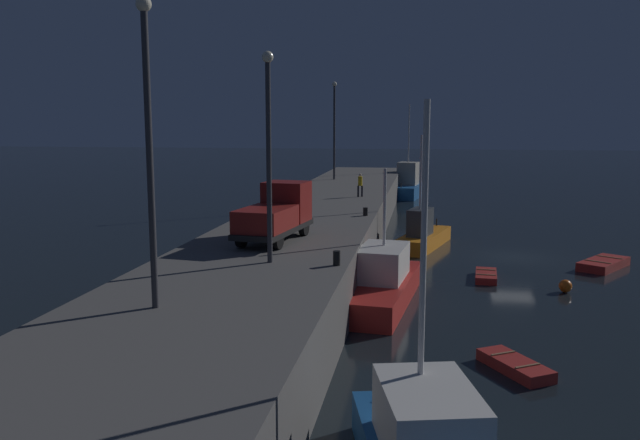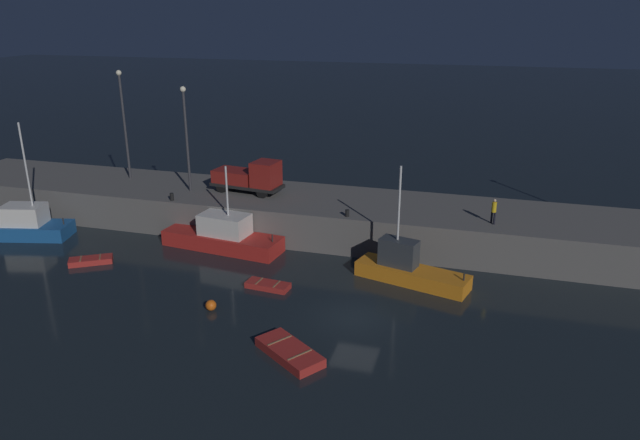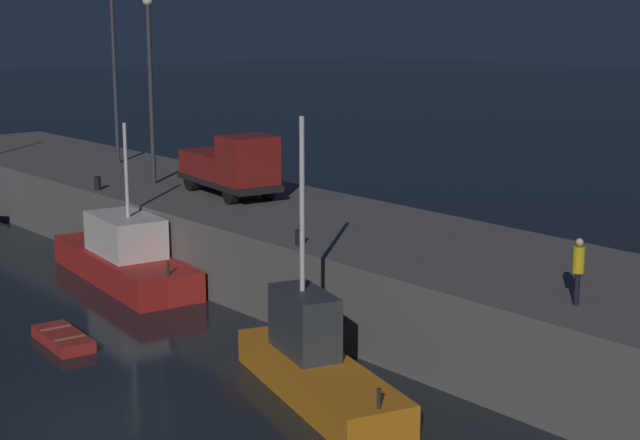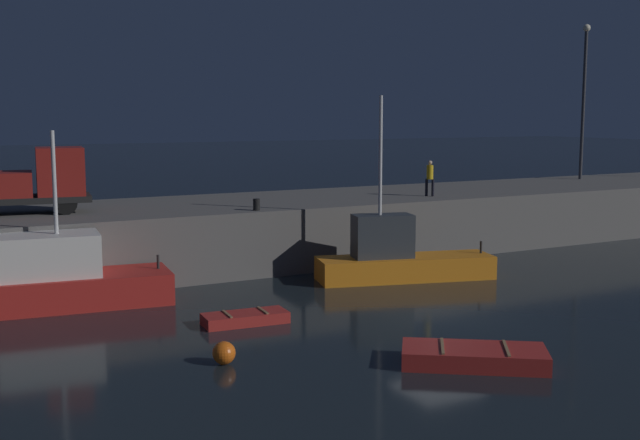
{
  "view_description": "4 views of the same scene",
  "coord_description": "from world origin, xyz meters",
  "px_view_note": "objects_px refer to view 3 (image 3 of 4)",
  "views": [
    {
      "loc": [
        -39.72,
        5.48,
        8.13
      ],
      "look_at": [
        -2.65,
        11.54,
        2.4
      ],
      "focal_mm": 36.05,
      "sensor_mm": 36.0,
      "label": 1
    },
    {
      "loc": [
        6.12,
        -28.28,
        16.16
      ],
      "look_at": [
        -4.75,
        9.43,
        2.05
      ],
      "focal_mm": 33.13,
      "sensor_mm": 36.0,
      "label": 2
    },
    {
      "loc": [
        20.87,
        -10.19,
        9.87
      ],
      "look_at": [
        -5.12,
        11.81,
        2.74
      ],
      "focal_mm": 54.62,
      "sensor_mm": 36.0,
      "label": 3
    },
    {
      "loc": [
        -15.41,
        -20.46,
        6.62
      ],
      "look_at": [
        0.02,
        8.33,
        2.22
      ],
      "focal_mm": 44.21,
      "sensor_mm": 36.0,
      "label": 4
    }
  ],
  "objects_px": {
    "lamp_post_west": "(114,59)",
    "bollard_central": "(300,238)",
    "fishing_boat_white": "(125,257)",
    "utility_truck": "(232,166)",
    "dinghy_orange_near": "(63,339)",
    "fishing_boat_orange": "(315,364)",
    "bollard_west": "(97,183)",
    "lamp_post_east": "(150,75)",
    "dockworker": "(578,267)"
  },
  "relations": [
    {
      "from": "lamp_post_west",
      "to": "bollard_central",
      "type": "relative_size",
      "value": 18.47
    },
    {
      "from": "fishing_boat_white",
      "to": "utility_truck",
      "type": "bearing_deg",
      "value": 87.95
    },
    {
      "from": "fishing_boat_white",
      "to": "dinghy_orange_near",
      "type": "distance_m",
      "value": 7.41
    },
    {
      "from": "lamp_post_west",
      "to": "bollard_central",
      "type": "distance_m",
      "value": 20.83
    },
    {
      "from": "fishing_boat_orange",
      "to": "lamp_post_west",
      "type": "distance_m",
      "value": 26.66
    },
    {
      "from": "bollard_central",
      "to": "dinghy_orange_near",
      "type": "bearing_deg",
      "value": -116.6
    },
    {
      "from": "bollard_west",
      "to": "bollard_central",
      "type": "relative_size",
      "value": 1.18
    },
    {
      "from": "lamp_post_east",
      "to": "dockworker",
      "type": "distance_m",
      "value": 23.12
    },
    {
      "from": "utility_truck",
      "to": "bollard_west",
      "type": "xyz_separation_m",
      "value": [
        -4.86,
        -3.48,
        -0.95
      ]
    },
    {
      "from": "lamp_post_east",
      "to": "dinghy_orange_near",
      "type": "bearing_deg",
      "value": -42.98
    },
    {
      "from": "lamp_post_west",
      "to": "bollard_west",
      "type": "xyz_separation_m",
      "value": [
        6.44,
        -4.51,
        -4.83
      ]
    },
    {
      "from": "fishing_boat_white",
      "to": "dockworker",
      "type": "relative_size",
      "value": 5.23
    },
    {
      "from": "fishing_boat_white",
      "to": "fishing_boat_orange",
      "type": "xyz_separation_m",
      "value": [
        13.42,
        -1.79,
        -0.09
      ]
    },
    {
      "from": "fishing_boat_white",
      "to": "utility_truck",
      "type": "distance_m",
      "value": 5.76
    },
    {
      "from": "fishing_boat_orange",
      "to": "dockworker",
      "type": "relative_size",
      "value": 4.32
    },
    {
      "from": "lamp_post_west",
      "to": "bollard_west",
      "type": "height_order",
      "value": "lamp_post_west"
    },
    {
      "from": "fishing_boat_orange",
      "to": "dockworker",
      "type": "height_order",
      "value": "fishing_boat_orange"
    },
    {
      "from": "fishing_boat_orange",
      "to": "dinghy_orange_near",
      "type": "relative_size",
      "value": 2.66
    },
    {
      "from": "dockworker",
      "to": "bollard_west",
      "type": "distance_m",
      "value": 22.97
    },
    {
      "from": "dinghy_orange_near",
      "to": "bollard_central",
      "type": "height_order",
      "value": "bollard_central"
    },
    {
      "from": "lamp_post_west",
      "to": "bollard_central",
      "type": "bearing_deg",
      "value": -12.49
    },
    {
      "from": "lamp_post_east",
      "to": "bollard_central",
      "type": "relative_size",
      "value": 16.77
    },
    {
      "from": "dockworker",
      "to": "lamp_post_west",
      "type": "bearing_deg",
      "value": 173.97
    },
    {
      "from": "fishing_boat_white",
      "to": "dinghy_orange_near",
      "type": "height_order",
      "value": "fishing_boat_white"
    },
    {
      "from": "lamp_post_east",
      "to": "utility_truck",
      "type": "relative_size",
      "value": 1.38
    },
    {
      "from": "fishing_boat_white",
      "to": "lamp_post_east",
      "type": "distance_m",
      "value": 8.9
    },
    {
      "from": "utility_truck",
      "to": "dockworker",
      "type": "relative_size",
      "value": 3.41
    },
    {
      "from": "dinghy_orange_near",
      "to": "utility_truck",
      "type": "distance_m",
      "value": 11.87
    },
    {
      "from": "lamp_post_east",
      "to": "bollard_west",
      "type": "bearing_deg",
      "value": -92.95
    },
    {
      "from": "dockworker",
      "to": "bollard_west",
      "type": "bearing_deg",
      "value": -176.47
    },
    {
      "from": "fishing_boat_white",
      "to": "dockworker",
      "type": "xyz_separation_m",
      "value": [
        18.24,
        2.83,
        2.76
      ]
    },
    {
      "from": "fishing_boat_white",
      "to": "dinghy_orange_near",
      "type": "bearing_deg",
      "value": -43.95
    },
    {
      "from": "lamp_post_east",
      "to": "bollard_central",
      "type": "height_order",
      "value": "lamp_post_east"
    },
    {
      "from": "lamp_post_west",
      "to": "dockworker",
      "type": "xyz_separation_m",
      "value": [
        29.36,
        -3.1,
        -4.14
      ]
    },
    {
      "from": "utility_truck",
      "to": "dockworker",
      "type": "bearing_deg",
      "value": -6.53
    },
    {
      "from": "fishing_boat_white",
      "to": "utility_truck",
      "type": "relative_size",
      "value": 1.54
    },
    {
      "from": "lamp_post_east",
      "to": "fishing_boat_white",
      "type": "bearing_deg",
      "value": -41.8
    },
    {
      "from": "dockworker",
      "to": "bollard_west",
      "type": "xyz_separation_m",
      "value": [
        -22.92,
        -1.41,
        -0.69
      ]
    },
    {
      "from": "utility_truck",
      "to": "bollard_central",
      "type": "bearing_deg",
      "value": -21.55
    },
    {
      "from": "fishing_boat_white",
      "to": "bollard_west",
      "type": "bearing_deg",
      "value": 163.14
    },
    {
      "from": "lamp_post_east",
      "to": "dockworker",
      "type": "height_order",
      "value": "lamp_post_east"
    },
    {
      "from": "bollard_west",
      "to": "bollard_central",
      "type": "xyz_separation_m",
      "value": [
        13.33,
        0.13,
        -0.04
      ]
    },
    {
      "from": "utility_truck",
      "to": "bollard_central",
      "type": "distance_m",
      "value": 9.17
    },
    {
      "from": "dockworker",
      "to": "bollard_central",
      "type": "xyz_separation_m",
      "value": [
        -9.59,
        -1.28,
        -0.73
      ]
    },
    {
      "from": "lamp_post_east",
      "to": "bollard_west",
      "type": "xyz_separation_m",
      "value": [
        -0.14,
        -2.65,
        -4.41
      ]
    },
    {
      "from": "dockworker",
      "to": "dinghy_orange_near",
      "type": "bearing_deg",
      "value": -148.41
    },
    {
      "from": "lamp_post_east",
      "to": "utility_truck",
      "type": "bearing_deg",
      "value": 10.02
    },
    {
      "from": "fishing_boat_orange",
      "to": "bollard_central",
      "type": "relative_size",
      "value": 15.39
    },
    {
      "from": "dinghy_orange_near",
      "to": "bollard_central",
      "type": "relative_size",
      "value": 5.79
    },
    {
      "from": "utility_truck",
      "to": "bollard_central",
      "type": "xyz_separation_m",
      "value": [
        8.48,
        -3.35,
        -0.99
      ]
    }
  ]
}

